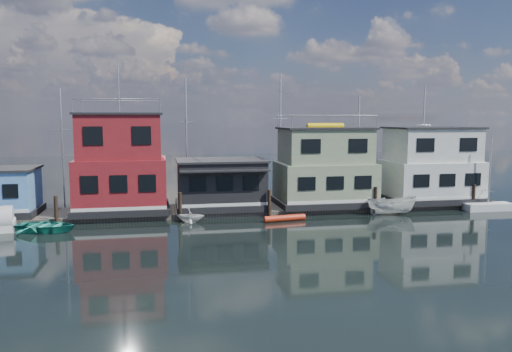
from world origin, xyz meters
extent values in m
plane|color=black|center=(0.00, 0.00, 0.00)|extent=(160.00, 160.00, 0.00)
cube|color=#595147|center=(0.00, 12.00, 0.20)|extent=(48.00, 5.00, 0.40)
cube|color=black|center=(-8.50, 12.00, 0.65)|extent=(7.40, 5.90, 0.50)
cube|color=maroon|center=(-8.50, 12.00, 2.77)|extent=(7.00, 5.50, 3.74)
cube|color=maroon|center=(-8.50, 12.00, 6.37)|extent=(6.30, 4.95, 3.46)
cube|color=black|center=(-8.50, 12.00, 8.18)|extent=(6.65, 5.23, 0.16)
cylinder|color=silver|center=(-8.50, 12.00, 10.26)|extent=(0.08, 0.08, 4.00)
cube|color=black|center=(-0.50, 12.00, 0.65)|extent=(7.40, 5.40, 0.50)
cube|color=black|center=(-0.50, 12.00, 2.60)|extent=(7.00, 5.00, 3.40)
cube|color=black|center=(-0.50, 12.00, 4.38)|extent=(7.30, 5.30, 0.16)
cube|color=black|center=(-0.50, 9.20, 3.79)|extent=(7.00, 1.20, 0.12)
cube|color=black|center=(8.50, 12.00, 0.65)|extent=(8.40, 5.90, 0.50)
cube|color=gray|center=(8.50, 12.00, 2.46)|extent=(8.00, 5.50, 3.12)
cube|color=gray|center=(8.50, 12.00, 5.46)|extent=(7.20, 4.95, 2.88)
cube|color=black|center=(8.50, 12.00, 6.98)|extent=(7.60, 5.23, 0.16)
cylinder|color=yellow|center=(8.50, 12.00, 7.15)|extent=(3.20, 0.56, 0.56)
cube|color=black|center=(18.50, 12.00, 0.65)|extent=(8.40, 5.90, 0.50)
cube|color=silver|center=(18.50, 12.00, 2.46)|extent=(8.00, 5.50, 3.12)
cube|color=silver|center=(18.50, 12.00, 5.46)|extent=(7.20, 4.95, 2.88)
cube|color=black|center=(18.50, 12.00, 6.98)|extent=(7.60, 5.23, 0.16)
cylinder|color=#2D2116|center=(-13.00, 9.20, 1.10)|extent=(0.28, 0.28, 2.20)
cylinder|color=#2D2116|center=(-4.00, 9.20, 1.10)|extent=(0.28, 0.28, 2.20)
cylinder|color=#2D2116|center=(3.00, 9.20, 1.10)|extent=(0.28, 0.28, 2.20)
cylinder|color=#2D2116|center=(12.00, 9.20, 1.10)|extent=(0.28, 0.28, 2.20)
cylinder|color=#2D2116|center=(21.00, 9.20, 1.10)|extent=(0.28, 0.28, 2.20)
cylinder|color=silver|center=(-14.00, 18.00, 5.25)|extent=(0.16, 0.16, 10.50)
cylinder|color=silver|center=(-14.00, 18.00, 6.83)|extent=(1.40, 0.06, 0.06)
cylinder|color=silver|center=(-3.00, 18.00, 5.75)|extent=(0.16, 0.16, 11.50)
cylinder|color=silver|center=(-3.00, 18.00, 7.48)|extent=(1.40, 0.06, 0.06)
cylinder|color=silver|center=(6.00, 18.00, 6.00)|extent=(0.16, 0.16, 12.00)
cylinder|color=silver|center=(6.00, 18.00, 7.80)|extent=(1.40, 0.06, 0.06)
cylinder|color=silver|center=(14.00, 18.00, 5.00)|extent=(0.16, 0.16, 10.00)
cylinder|color=silver|center=(14.00, 18.00, 6.50)|extent=(1.40, 0.06, 0.06)
cylinder|color=silver|center=(21.00, 18.00, 5.50)|extent=(0.16, 0.16, 11.00)
cylinder|color=silver|center=(21.00, 18.00, 7.15)|extent=(1.40, 0.06, 0.06)
imported|color=white|center=(-3.26, 8.41, 0.55)|extent=(2.40, 2.18, 1.10)
cylinder|color=red|center=(3.84, 7.47, 0.24)|extent=(3.35, 0.95, 0.49)
imported|color=silver|center=(13.09, 8.40, 0.78)|extent=(4.26, 2.25, 1.56)
imported|color=teal|center=(-13.25, 7.04, 0.44)|extent=(4.91, 4.13, 0.87)
cube|color=silver|center=(22.00, 8.60, 0.32)|extent=(4.10, 1.49, 0.63)
cylinder|color=silver|center=(22.00, 8.60, 3.52)|extent=(0.12, 0.12, 5.78)
cube|color=silver|center=(22.00, 8.60, 1.71)|extent=(0.09, 1.26, 0.05)
camera|label=1|loc=(-5.33, -28.92, 7.83)|focal=35.00mm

